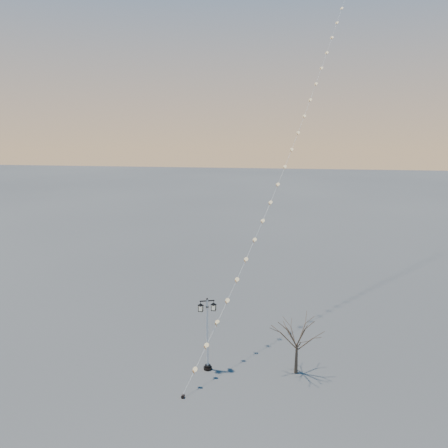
# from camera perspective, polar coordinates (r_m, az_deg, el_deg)

# --- Properties ---
(ground) EXTENTS (300.00, 300.00, 0.00)m
(ground) POSITION_cam_1_polar(r_m,az_deg,el_deg) (30.82, -3.17, -19.99)
(ground) COLOR #424343
(ground) RESTS_ON ground
(street_lamp) EXTENTS (1.30, 0.71, 5.26)m
(street_lamp) POSITION_cam_1_polar(r_m,az_deg,el_deg) (31.12, -2.14, -13.49)
(street_lamp) COLOR black
(street_lamp) RESTS_ON ground
(bare_tree) EXTENTS (2.35, 2.35, 3.89)m
(bare_tree) POSITION_cam_1_polar(r_m,az_deg,el_deg) (31.18, 9.37, -14.03)
(bare_tree) COLOR #423225
(bare_tree) RESTS_ON ground
(kite_train) EXTENTS (15.93, 37.57, 42.16)m
(kite_train) POSITION_cam_1_polar(r_m,az_deg,el_deg) (42.75, 10.80, 18.29)
(kite_train) COLOR black
(kite_train) RESTS_ON ground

